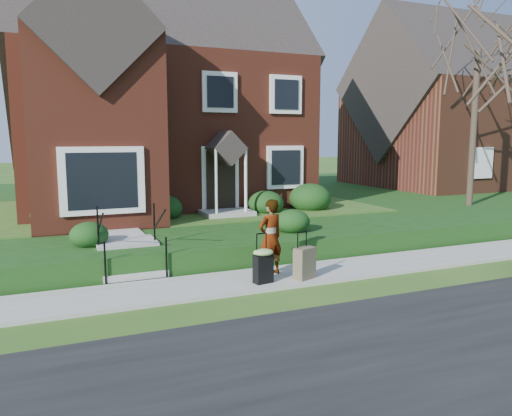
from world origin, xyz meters
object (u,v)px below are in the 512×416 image
front_steps (129,253)px  suitcase_olive (305,263)px  suitcase_black (263,264)px  woman (270,237)px

front_steps → suitcase_olive: front_steps is taller
front_steps → suitcase_olive: size_ratio=1.94×
suitcase_black → woman: bearing=42.6°
woman → suitcase_olive: 0.96m
woman → suitcase_black: woman is taller
front_steps → suitcase_black: 3.30m
suitcase_black → suitcase_olive: (0.96, -0.06, -0.07)m
front_steps → woman: woman is taller
woman → suitcase_olive: woman is taller
suitcase_olive → woman: bearing=108.7°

